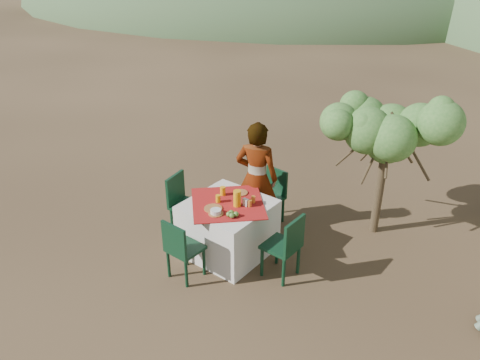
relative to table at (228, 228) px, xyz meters
name	(u,v)px	position (x,y,z in m)	size (l,w,h in m)	color
ground	(248,277)	(0.57, -0.29, -0.38)	(160.00, 160.00, 0.00)	#332617
table	(228,228)	(0.00, 0.00, 0.00)	(1.30, 1.30, 0.76)	silver
chair_far	(272,193)	(0.01, 1.03, 0.08)	(0.42, 0.42, 0.83)	black
chair_near	(181,248)	(-0.08, -0.81, 0.09)	(0.40, 0.40, 0.84)	black
chair_left	(182,201)	(-0.85, 0.00, 0.11)	(0.47, 0.47, 0.88)	black
chair_right	(286,245)	(0.91, 0.01, 0.11)	(0.41, 0.41, 0.88)	black
person	(257,178)	(-0.04, 0.69, 0.46)	(0.61, 0.40, 1.67)	#8C6651
shrub_tree	(393,137)	(1.42, 1.77, 1.09)	(1.59, 1.56, 1.87)	#4C3B26
plate_far	(240,193)	(-0.03, 0.31, 0.39)	(0.20, 0.20, 0.01)	brown
plate_near	(213,208)	(-0.05, -0.23, 0.39)	(0.24, 0.24, 0.01)	brown
glass_far	(223,191)	(-0.19, 0.13, 0.44)	(0.07, 0.07, 0.12)	orange
glass_near	(218,199)	(-0.11, -0.06, 0.43)	(0.06, 0.06, 0.10)	orange
juice_pitcher	(237,198)	(0.14, 0.02, 0.49)	(0.10, 0.10, 0.22)	orange
bowl_plate	(216,213)	(0.06, -0.31, 0.39)	(0.19, 0.19, 0.01)	brown
white_bowl	(216,211)	(0.06, -0.31, 0.42)	(0.14, 0.14, 0.05)	silver
jar_left	(250,203)	(0.28, 0.11, 0.43)	(0.06, 0.06, 0.09)	#C36F22
jar_right	(253,199)	(0.25, 0.22, 0.43)	(0.06, 0.06, 0.09)	#C36F22
napkin_holder	(246,202)	(0.23, 0.09, 0.43)	(0.08, 0.04, 0.10)	silver
fruit_cluster	(232,214)	(0.26, -0.23, 0.42)	(0.14, 0.13, 0.07)	#517D2D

